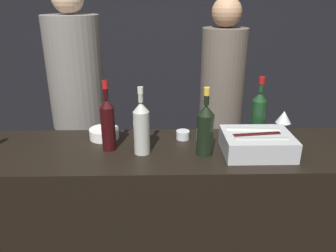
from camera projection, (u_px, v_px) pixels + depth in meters
name	position (u px, v px, depth m)	size (l,w,h in m)	color
wall_back_chalkboard	(164.00, 29.00, 3.55)	(6.40, 0.06, 2.80)	black
bar_counter	(168.00, 224.00, 1.92)	(2.35, 0.55, 0.98)	black
ice_bin_with_bottles	(257.00, 142.00, 1.68)	(0.35, 0.27, 0.11)	#B7BABF
bowl_white	(104.00, 133.00, 1.86)	(0.17, 0.17, 0.06)	white
wine_glass	(284.00, 118.00, 1.88)	(0.09, 0.09, 0.15)	silver
candle_votive	(183.00, 135.00, 1.86)	(0.08, 0.08, 0.05)	silver
red_wine_bottle_burgundy	(259.00, 112.00, 1.86)	(0.08, 0.08, 0.35)	#143319
red_wine_bottle_tall	(108.00, 123.00, 1.68)	(0.07, 0.07, 0.37)	black
white_wine_bottle	(142.00, 127.00, 1.65)	(0.08, 0.08, 0.35)	#B2B7AD
champagne_bottle	(205.00, 128.00, 1.63)	(0.09, 0.09, 0.35)	black
person_in_hoodie	(79.00, 102.00, 2.37)	(0.38, 0.38, 1.83)	black
person_blond_tee	(221.00, 103.00, 2.49)	(0.33, 0.33, 1.74)	black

